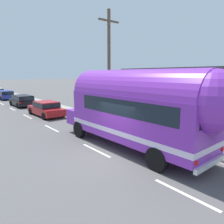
{
  "coord_description": "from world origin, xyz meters",
  "views": [
    {
      "loc": [
        -5.81,
        -7.47,
        3.9
      ],
      "look_at": [
        1.6,
        1.72,
        1.74
      ],
      "focal_mm": 33.53,
      "sensor_mm": 36.0,
      "label": 1
    }
  ],
  "objects_px": {
    "utility_pole": "(109,67)",
    "car_lead": "(46,108)",
    "car_third": "(5,94)",
    "painted_bus": "(140,106)",
    "car_second": "(22,100)"
  },
  "relations": [
    {
      "from": "car_second",
      "to": "utility_pole",
      "type": "bearing_deg",
      "value": -79.24
    },
    {
      "from": "car_lead",
      "to": "car_third",
      "type": "height_order",
      "value": "same"
    },
    {
      "from": "car_second",
      "to": "car_third",
      "type": "xyz_separation_m",
      "value": [
        0.08,
        8.99,
        -0.0
      ]
    },
    {
      "from": "utility_pole",
      "to": "car_second",
      "type": "bearing_deg",
      "value": 100.76
    },
    {
      "from": "painted_bus",
      "to": "car_third",
      "type": "height_order",
      "value": "painted_bus"
    },
    {
      "from": "car_lead",
      "to": "painted_bus",
      "type": "bearing_deg",
      "value": -89.02
    },
    {
      "from": "car_lead",
      "to": "car_second",
      "type": "distance_m",
      "value": 7.46
    },
    {
      "from": "painted_bus",
      "to": "car_third",
      "type": "bearing_deg",
      "value": 90.28
    },
    {
      "from": "painted_bus",
      "to": "car_second",
      "type": "xyz_separation_m",
      "value": [
        -0.22,
        19.28,
        -1.51
      ]
    },
    {
      "from": "painted_bus",
      "to": "car_lead",
      "type": "distance_m",
      "value": 11.92
    },
    {
      "from": "painted_bus",
      "to": "car_third",
      "type": "xyz_separation_m",
      "value": [
        -0.14,
        28.27,
        -1.52
      ]
    },
    {
      "from": "painted_bus",
      "to": "car_third",
      "type": "relative_size",
      "value": 2.48
    },
    {
      "from": "car_second",
      "to": "painted_bus",
      "type": "bearing_deg",
      "value": -89.34
    },
    {
      "from": "utility_pole",
      "to": "car_lead",
      "type": "relative_size",
      "value": 1.79
    },
    {
      "from": "car_third",
      "to": "car_lead",
      "type": "bearing_deg",
      "value": -90.22
    }
  ]
}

